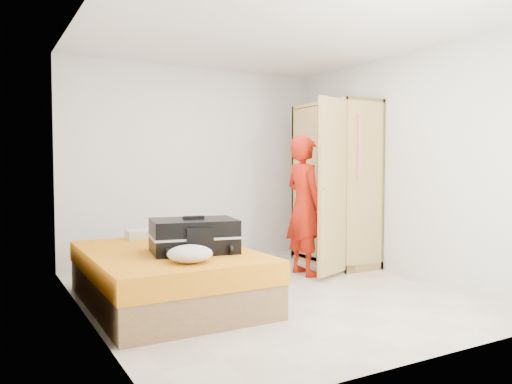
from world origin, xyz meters
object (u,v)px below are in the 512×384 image
suitcase (194,236)px  round_cushion (190,254)px  person (304,206)px  wardrobe (335,188)px  bed (168,276)px

suitcase → round_cushion: size_ratio=2.31×
person → round_cushion: (-1.86, -1.06, -0.25)m
wardrobe → bed: bearing=-164.6°
bed → person: 1.95m
wardrobe → suitcase: wardrobe is taller
bed → suitcase: size_ratio=2.35×
person → round_cushion: bearing=119.2°
bed → wardrobe: bearing=15.4°
person → round_cushion: person is taller
round_cushion → bed: bearing=86.9°
bed → wardrobe: size_ratio=0.96×
bed → person: bearing=12.4°
suitcase → round_cushion: bearing=-105.0°
bed → person: size_ratio=1.23×
suitcase → wardrobe: bearing=31.9°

